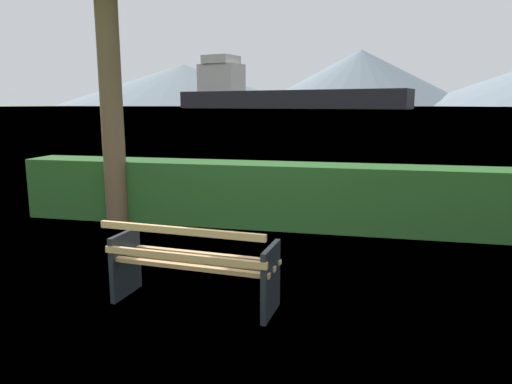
{
  "coord_description": "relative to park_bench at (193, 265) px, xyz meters",
  "views": [
    {
      "loc": [
        1.54,
        -4.2,
        1.97
      ],
      "look_at": [
        0.0,
        2.81,
        0.62
      ],
      "focal_mm": 32.96,
      "sensor_mm": 36.0,
      "label": 1
    }
  ],
  "objects": [
    {
      "name": "distant_hills",
      "position": [
        40.62,
        570.75,
        30.06
      ],
      "size": [
        805.08,
        387.96,
        65.19
      ],
      "color": "gray",
      "rests_on": "ground_plane"
    },
    {
      "name": "park_bench",
      "position": [
        0.0,
        0.0,
        0.0
      ],
      "size": [
        1.7,
        0.72,
        0.87
      ],
      "color": "tan",
      "rests_on": "ground_plane"
    },
    {
      "name": "ground_plane",
      "position": [
        0.01,
        0.06,
        -0.42
      ],
      "size": [
        1400.0,
        1400.0,
        0.0
      ],
      "primitive_type": "plane",
      "color": "#567A38"
    },
    {
      "name": "fishing_boat_near",
      "position": [
        -86.46,
        153.16,
        -0.04
      ],
      "size": [
        5.23,
        6.41,
        1.02
      ],
      "color": "#335693",
      "rests_on": "water_surface"
    },
    {
      "name": "cargo_ship_large",
      "position": [
        -39.51,
        211.6,
        6.5
      ],
      "size": [
        108.49,
        46.01,
        24.78
      ],
      "color": "#232328",
      "rests_on": "water_surface"
    },
    {
      "name": "hedge_row",
      "position": [
        0.01,
        3.25,
        0.09
      ],
      "size": [
        8.19,
        0.73,
        1.03
      ],
      "primitive_type": "cube",
      "color": "#285B23",
      "rests_on": "ground_plane"
    },
    {
      "name": "water_surface",
      "position": [
        0.01,
        308.22,
        -0.42
      ],
      "size": [
        620.0,
        620.0,
        0.0
      ],
      "primitive_type": "plane",
      "color": "#7A99A8",
      "rests_on": "ground_plane"
    }
  ]
}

